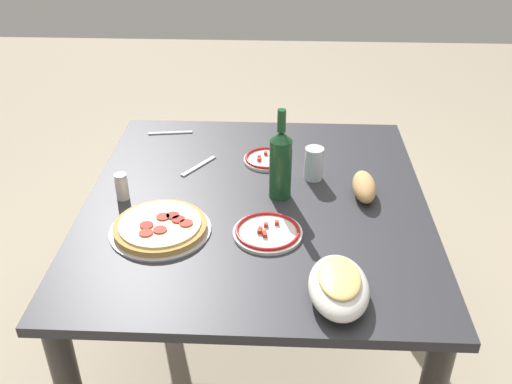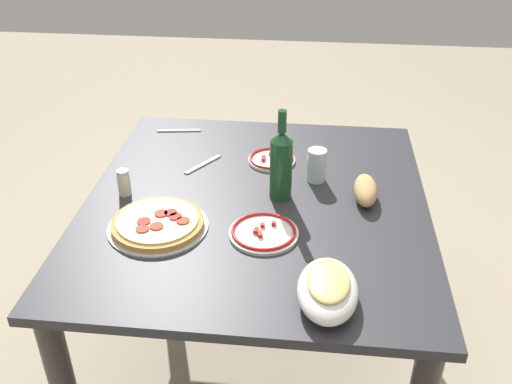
# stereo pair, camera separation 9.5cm
# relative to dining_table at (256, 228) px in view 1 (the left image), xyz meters

# --- Properties ---
(ground_plane) EXTENTS (8.00, 8.00, 0.00)m
(ground_plane) POSITION_rel_dining_table_xyz_m (0.00, 0.00, -0.60)
(ground_plane) COLOR tan
(ground_plane) RESTS_ON ground
(dining_table) EXTENTS (1.17, 1.07, 0.71)m
(dining_table) POSITION_rel_dining_table_xyz_m (0.00, 0.00, 0.00)
(dining_table) COLOR #2D2D33
(dining_table) RESTS_ON ground
(pepperoni_pizza) EXTENTS (0.30, 0.30, 0.03)m
(pepperoni_pizza) POSITION_rel_dining_table_xyz_m (0.18, -0.27, 0.12)
(pepperoni_pizza) COLOR #B7B7BC
(pepperoni_pizza) RESTS_ON dining_table
(baked_pasta_dish) EXTENTS (0.24, 0.15, 0.08)m
(baked_pasta_dish) POSITION_rel_dining_table_xyz_m (0.44, 0.22, 0.15)
(baked_pasta_dish) COLOR white
(baked_pasta_dish) RESTS_ON dining_table
(wine_bottle) EXTENTS (0.07, 0.07, 0.30)m
(wine_bottle) POSITION_rel_dining_table_xyz_m (-0.03, 0.07, 0.23)
(wine_bottle) COLOR #194723
(wine_bottle) RESTS_ON dining_table
(water_glass) EXTENTS (0.06, 0.06, 0.11)m
(water_glass) POSITION_rel_dining_table_xyz_m (-0.15, 0.19, 0.16)
(water_glass) COLOR silver
(water_glass) RESTS_ON dining_table
(side_plate_near) EXTENTS (0.20, 0.20, 0.02)m
(side_plate_near) POSITION_rel_dining_table_xyz_m (0.18, 0.04, 0.12)
(side_plate_near) COLOR white
(side_plate_near) RESTS_ON dining_table
(side_plate_far) EXTENTS (0.17, 0.17, 0.02)m
(side_plate_far) POSITION_rel_dining_table_xyz_m (-0.26, 0.03, 0.12)
(side_plate_far) COLOR white
(side_plate_far) RESTS_ON dining_table
(bread_loaf) EXTENTS (0.17, 0.07, 0.07)m
(bread_loaf) POSITION_rel_dining_table_xyz_m (-0.04, 0.34, 0.14)
(bread_loaf) COLOR tan
(bread_loaf) RESTS_ON dining_table
(spice_shaker) EXTENTS (0.04, 0.04, 0.09)m
(spice_shaker) POSITION_rel_dining_table_xyz_m (0.01, -0.42, 0.15)
(spice_shaker) COLOR silver
(spice_shaker) RESTS_ON dining_table
(fork_left) EXTENTS (0.04, 0.17, 0.00)m
(fork_left) POSITION_rel_dining_table_xyz_m (-0.47, -0.35, 0.11)
(fork_left) COLOR #B7B7BC
(fork_left) RESTS_ON dining_table
(fork_right) EXTENTS (0.15, 0.11, 0.00)m
(fork_right) POSITION_rel_dining_table_xyz_m (-0.21, -0.21, 0.11)
(fork_right) COLOR #B7B7BC
(fork_right) RESTS_ON dining_table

